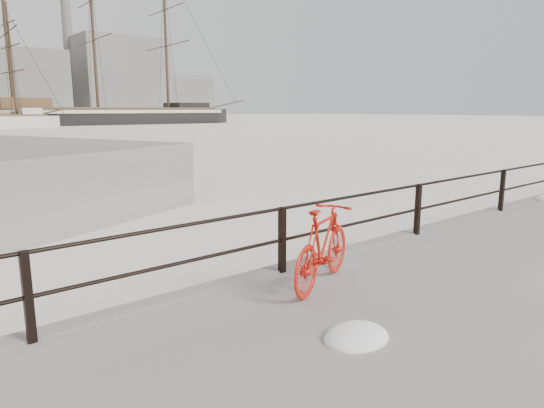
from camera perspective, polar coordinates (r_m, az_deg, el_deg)
ground at (r=10.12m, az=15.79°, el=-5.19°), size 400.00×400.00×0.00m
guardrail at (r=9.84m, az=16.77°, el=-0.61°), size 28.00×0.10×1.00m
bicycle at (r=6.73m, az=6.01°, el=-4.94°), size 1.84×0.99×1.13m
barque_black at (r=92.64m, az=-19.64°, el=8.79°), size 59.97×22.98×33.39m
industrial_mid at (r=163.38m, az=-17.55°, el=13.87°), size 26.00×20.00×24.00m
industrial_east at (r=177.72m, az=-11.08°, el=12.30°), size 20.00×16.00×14.00m
smokestack at (r=164.42m, az=-22.84°, el=17.02°), size 2.80×2.80×44.00m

